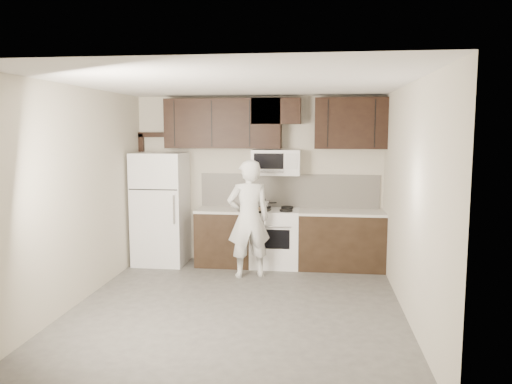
% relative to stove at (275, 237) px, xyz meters
% --- Properties ---
extents(floor, '(4.50, 4.50, 0.00)m').
position_rel_stove_xyz_m(floor, '(-0.30, -1.94, -0.46)').
color(floor, '#4B4947').
rests_on(floor, ground).
extents(back_wall, '(4.00, 0.00, 4.00)m').
position_rel_stove_xyz_m(back_wall, '(-0.30, 0.31, 0.89)').
color(back_wall, beige).
rests_on(back_wall, ground).
extents(ceiling, '(4.50, 4.50, 0.00)m').
position_rel_stove_xyz_m(ceiling, '(-0.30, -1.94, 2.24)').
color(ceiling, white).
rests_on(ceiling, back_wall).
extents(counter_run, '(2.95, 0.64, 0.91)m').
position_rel_stove_xyz_m(counter_run, '(0.30, 0.00, -0.00)').
color(counter_run, black).
rests_on(counter_run, floor).
extents(stove, '(0.76, 0.66, 0.94)m').
position_rel_stove_xyz_m(stove, '(0.00, 0.00, 0.00)').
color(stove, white).
rests_on(stove, floor).
extents(backsplash, '(2.90, 0.02, 0.54)m').
position_rel_stove_xyz_m(backsplash, '(0.20, 0.30, 0.72)').
color(backsplash, beige).
rests_on(backsplash, counter_run).
extents(upper_cabinets, '(3.48, 0.35, 0.78)m').
position_rel_stove_xyz_m(upper_cabinets, '(-0.09, 0.14, 1.82)').
color(upper_cabinets, black).
rests_on(upper_cabinets, back_wall).
extents(microwave, '(0.76, 0.42, 0.40)m').
position_rel_stove_xyz_m(microwave, '(-0.00, 0.12, 1.19)').
color(microwave, white).
rests_on(microwave, upper_cabinets).
extents(refrigerator, '(0.80, 0.76, 1.80)m').
position_rel_stove_xyz_m(refrigerator, '(-1.85, -0.05, 0.44)').
color(refrigerator, white).
rests_on(refrigerator, floor).
extents(door_trim, '(0.50, 0.08, 2.12)m').
position_rel_stove_xyz_m(door_trim, '(-2.22, 0.27, 0.79)').
color(door_trim, black).
rests_on(door_trim, floor).
extents(saucepan, '(0.26, 0.16, 0.15)m').
position_rel_stove_xyz_m(saucepan, '(-0.18, 0.15, 0.51)').
color(saucepan, silver).
rests_on(saucepan, stove).
extents(baking_tray, '(0.48, 0.40, 0.02)m').
position_rel_stove_xyz_m(baking_tray, '(-0.30, -0.17, 0.46)').
color(baking_tray, black).
rests_on(baking_tray, counter_run).
extents(pizza, '(0.34, 0.34, 0.02)m').
position_rel_stove_xyz_m(pizza, '(-0.30, -0.17, 0.48)').
color(pizza, beige).
rests_on(pizza, baking_tray).
extents(person, '(0.73, 0.60, 1.74)m').
position_rel_stove_xyz_m(person, '(-0.34, -0.62, 0.41)').
color(person, white).
rests_on(person, floor).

